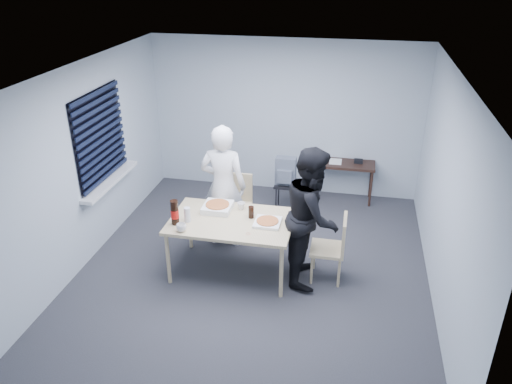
% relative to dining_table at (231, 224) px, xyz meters
% --- Properties ---
extents(room, '(5.00, 5.00, 5.00)m').
position_rel_dining_table_xyz_m(room, '(-1.92, 0.53, 0.75)').
color(room, '#29292D').
rests_on(room, ground).
extents(dining_table, '(1.55, 0.98, 0.75)m').
position_rel_dining_table_xyz_m(dining_table, '(0.00, 0.00, 0.00)').
color(dining_table, beige).
rests_on(dining_table, ground).
extents(chair_far, '(0.42, 0.42, 0.89)m').
position_rel_dining_table_xyz_m(chair_far, '(-0.18, 1.04, -0.18)').
color(chair_far, beige).
rests_on(chair_far, ground).
extents(chair_right, '(0.42, 0.42, 0.89)m').
position_rel_dining_table_xyz_m(chair_right, '(1.31, 0.07, -0.18)').
color(chair_right, beige).
rests_on(chair_right, ground).
extents(person_white, '(0.65, 0.42, 1.77)m').
position_rel_dining_table_xyz_m(person_white, '(-0.28, 0.67, 0.19)').
color(person_white, white).
rests_on(person_white, ground).
extents(person_black, '(0.47, 0.86, 1.77)m').
position_rel_dining_table_xyz_m(person_black, '(1.01, 0.07, 0.19)').
color(person_black, black).
rests_on(person_black, ground).
extents(side_table, '(0.99, 0.44, 0.66)m').
position_rel_dining_table_xyz_m(side_table, '(1.32, 2.41, -0.11)').
color(side_table, black).
rests_on(side_table, ground).
extents(stool, '(0.33, 0.33, 0.46)m').
position_rel_dining_table_xyz_m(stool, '(0.42, 1.84, -0.34)').
color(stool, black).
rests_on(stool, ground).
extents(backpack, '(0.32, 0.24, 0.45)m').
position_rel_dining_table_xyz_m(backpack, '(0.42, 1.82, -0.01)').
color(backpack, slate).
rests_on(backpack, stool).
extents(pizza_box_a, '(0.37, 0.37, 0.09)m').
position_rel_dining_table_xyz_m(pizza_box_a, '(-0.24, 0.22, 0.10)').
color(pizza_box_a, white).
rests_on(pizza_box_a, dining_table).
extents(pizza_box_b, '(0.33, 0.33, 0.05)m').
position_rel_dining_table_xyz_m(pizza_box_b, '(0.46, -0.00, 0.08)').
color(pizza_box_b, white).
rests_on(pizza_box_b, dining_table).
extents(mug_a, '(0.17, 0.17, 0.10)m').
position_rel_dining_table_xyz_m(mug_a, '(-0.52, -0.39, 0.11)').
color(mug_a, white).
rests_on(mug_a, dining_table).
extents(mug_b, '(0.10, 0.10, 0.09)m').
position_rel_dining_table_xyz_m(mug_b, '(0.06, 0.31, 0.11)').
color(mug_b, white).
rests_on(mug_b, dining_table).
extents(cola_glass, '(0.09, 0.09, 0.16)m').
position_rel_dining_table_xyz_m(cola_glass, '(0.23, 0.11, 0.14)').
color(cola_glass, black).
rests_on(cola_glass, dining_table).
extents(soda_bottle, '(0.10, 0.10, 0.32)m').
position_rel_dining_table_xyz_m(soda_bottle, '(-0.66, -0.23, 0.21)').
color(soda_bottle, black).
rests_on(soda_bottle, dining_table).
extents(plastic_cups, '(0.08, 0.08, 0.19)m').
position_rel_dining_table_xyz_m(plastic_cups, '(-0.53, -0.15, 0.15)').
color(plastic_cups, silver).
rests_on(plastic_cups, dining_table).
extents(rubber_band, '(0.05, 0.05, 0.00)m').
position_rel_dining_table_xyz_m(rubber_band, '(0.28, -0.29, 0.06)').
color(rubber_band, red).
rests_on(rubber_band, dining_table).
extents(papers, '(0.29, 0.32, 0.00)m').
position_rel_dining_table_xyz_m(papers, '(1.17, 2.43, -0.03)').
color(papers, white).
rests_on(papers, side_table).
extents(black_box, '(0.16, 0.14, 0.06)m').
position_rel_dining_table_xyz_m(black_box, '(1.54, 2.45, -0.00)').
color(black_box, black).
rests_on(black_box, side_table).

